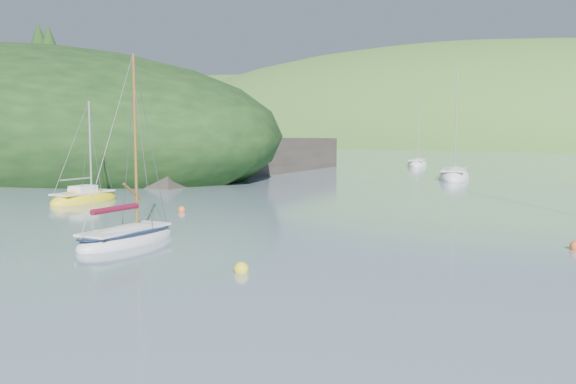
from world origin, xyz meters
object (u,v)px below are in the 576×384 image
Objects in this scene: sailboat_yellow at (84,199)px; distant_sloop_a at (454,177)px; distant_sloop_c at (417,165)px; daysailer_white at (127,238)px.

distant_sloop_a reaches higher than sailboat_yellow.
distant_sloop_a is 20.88m from distant_sloop_c.
distant_sloop_a is 1.16× the size of distant_sloop_c.
distant_sloop_a is at bearing 61.21° from sailboat_yellow.
sailboat_yellow is at bearing 140.49° from daysailer_white.
sailboat_yellow is at bearing -110.99° from distant_sloop_c.
distant_sloop_c reaches higher than daysailer_white.
sailboat_yellow is at bearing -129.51° from distant_sloop_a.
daysailer_white reaches higher than sailboat_yellow.
distant_sloop_c is (-13.93, 57.10, -0.03)m from daysailer_white.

